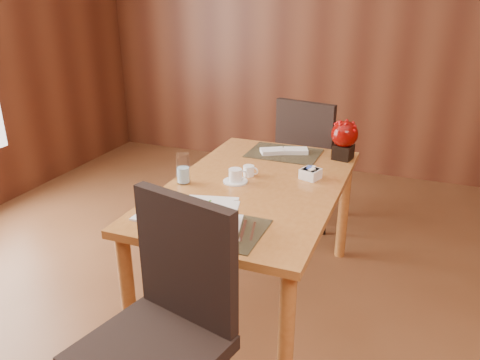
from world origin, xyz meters
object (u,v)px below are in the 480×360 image
at_px(soup_setting, 209,219).
at_px(near_chair, 166,317).
at_px(bread_plate, 152,216).
at_px(berry_decor, 344,138).
at_px(creamer_jug, 249,171).
at_px(far_chair, 310,156).
at_px(coffee_cup, 235,177).
at_px(water_glass, 183,169).
at_px(dining_table, 255,200).
at_px(sugar_caddy, 310,174).

height_order(soup_setting, near_chair, near_chair).
bearing_deg(bread_plate, berry_decor, 59.03).
height_order(bread_plate, near_chair, near_chair).
xyz_separation_m(creamer_jug, far_chair, (0.13, 0.99, -0.21)).
bearing_deg(near_chair, far_chair, 102.30).
bearing_deg(bread_plate, coffee_cup, 69.47).
relative_size(water_glass, creamer_jug, 2.05).
relative_size(dining_table, coffee_cup, 11.04).
bearing_deg(dining_table, creamer_jug, 126.68).
bearing_deg(berry_decor, coffee_cup, -128.71).
height_order(creamer_jug, berry_decor, berry_decor).
bearing_deg(bread_plate, near_chair, -54.52).
bearing_deg(bread_plate, soup_setting, -3.66).
relative_size(dining_table, near_chair, 1.45).
xyz_separation_m(dining_table, coffee_cup, (-0.11, -0.01, 0.13)).
bearing_deg(berry_decor, creamer_jug, -132.92).
distance_m(berry_decor, near_chair, 1.64).
height_order(dining_table, coffee_cup, coffee_cup).
bearing_deg(soup_setting, bread_plate, 162.47).
relative_size(bread_plate, near_chair, 0.15).
relative_size(dining_table, water_glass, 8.94).
xyz_separation_m(bread_plate, far_chair, (0.36, 1.64, -0.19)).
bearing_deg(creamer_jug, bread_plate, -112.03).
distance_m(water_glass, sugar_caddy, 0.71).
bearing_deg(water_glass, berry_decor, 44.00).
bearing_deg(coffee_cup, dining_table, 7.45).
xyz_separation_m(near_chair, far_chair, (0.05, 2.07, -0.02)).
distance_m(near_chair, far_chair, 2.07).
height_order(soup_setting, bread_plate, soup_setting).
bearing_deg(far_chair, berry_decor, 133.79).
bearing_deg(soup_setting, sugar_caddy, 56.52).
bearing_deg(sugar_caddy, water_glass, -153.28).
bearing_deg(sugar_caddy, soup_setting, -109.61).
relative_size(soup_setting, coffee_cup, 2.39).
bearing_deg(berry_decor, dining_table, -122.28).
relative_size(coffee_cup, sugar_caddy, 1.41).
distance_m(sugar_caddy, near_chair, 1.21).
xyz_separation_m(dining_table, soup_setting, (-0.01, -0.57, 0.15)).
bearing_deg(bread_plate, sugar_caddy, 52.24).
xyz_separation_m(coffee_cup, sugar_caddy, (0.37, 0.20, -0.00)).
height_order(water_glass, bread_plate, water_glass).
relative_size(soup_setting, berry_decor, 1.34).
height_order(near_chair, far_chair, near_chair).
xyz_separation_m(soup_setting, creamer_jug, (-0.07, 0.67, -0.02)).
bearing_deg(coffee_cup, berry_decor, 51.29).
distance_m(dining_table, near_chair, 0.98).
bearing_deg(creamer_jug, sugar_caddy, 11.59).
xyz_separation_m(water_glass, bread_plate, (0.06, -0.42, -0.08)).
distance_m(soup_setting, bread_plate, 0.31).
bearing_deg(berry_decor, far_chair, 122.19).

